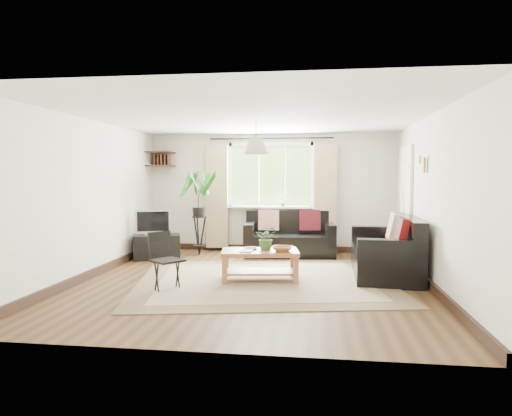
# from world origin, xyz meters

# --- Properties ---
(floor) EXTENTS (5.50, 5.50, 0.00)m
(floor) POSITION_xyz_m (0.00, 0.00, 0.00)
(floor) COLOR #312010
(floor) RESTS_ON ground
(ceiling) EXTENTS (5.50, 5.50, 0.00)m
(ceiling) POSITION_xyz_m (0.00, 0.00, 2.40)
(ceiling) COLOR white
(ceiling) RESTS_ON floor
(wall_back) EXTENTS (5.00, 0.02, 2.40)m
(wall_back) POSITION_xyz_m (0.00, 2.75, 1.20)
(wall_back) COLOR silver
(wall_back) RESTS_ON floor
(wall_front) EXTENTS (5.00, 0.02, 2.40)m
(wall_front) POSITION_xyz_m (0.00, -2.75, 1.20)
(wall_front) COLOR silver
(wall_front) RESTS_ON floor
(wall_left) EXTENTS (0.02, 5.50, 2.40)m
(wall_left) POSITION_xyz_m (-2.50, 0.00, 1.20)
(wall_left) COLOR silver
(wall_left) RESTS_ON floor
(wall_right) EXTENTS (0.02, 5.50, 2.40)m
(wall_right) POSITION_xyz_m (2.50, 0.00, 1.20)
(wall_right) COLOR silver
(wall_right) RESTS_ON floor
(rug) EXTENTS (4.14, 3.73, 0.02)m
(rug) POSITION_xyz_m (0.16, 0.01, 0.01)
(rug) COLOR beige
(rug) RESTS_ON floor
(window) EXTENTS (2.50, 0.16, 2.16)m
(window) POSITION_xyz_m (0.00, 2.71, 1.55)
(window) COLOR white
(window) RESTS_ON wall_back
(door) EXTENTS (0.06, 0.96, 2.06)m
(door) POSITION_xyz_m (2.47, 1.70, 1.00)
(door) COLOR silver
(door) RESTS_ON wall_right
(corner_shelf) EXTENTS (0.50, 0.50, 0.34)m
(corner_shelf) POSITION_xyz_m (-2.25, 2.50, 1.89)
(corner_shelf) COLOR black
(corner_shelf) RESTS_ON wall_back
(pendant_lamp) EXTENTS (0.36, 0.36, 0.54)m
(pendant_lamp) POSITION_xyz_m (0.00, 0.40, 2.05)
(pendant_lamp) COLOR beige
(pendant_lamp) RESTS_ON ceiling
(wall_sconce) EXTENTS (0.12, 0.12, 0.28)m
(wall_sconce) POSITION_xyz_m (2.43, 0.30, 1.74)
(wall_sconce) COLOR beige
(wall_sconce) RESTS_ON wall_right
(sofa_back) EXTENTS (1.79, 0.98, 0.82)m
(sofa_back) POSITION_xyz_m (0.41, 2.26, 0.41)
(sofa_back) COLOR black
(sofa_back) RESTS_ON floor
(sofa_right) EXTENTS (1.88, 0.98, 0.87)m
(sofa_right) POSITION_xyz_m (1.98, 0.65, 0.44)
(sofa_right) COLOR black
(sofa_right) RESTS_ON floor
(coffee_table) EXTENTS (1.19, 0.76, 0.46)m
(coffee_table) POSITION_xyz_m (0.11, 0.02, 0.23)
(coffee_table) COLOR brown
(coffee_table) RESTS_ON floor
(table_plant) EXTENTS (0.33, 0.29, 0.35)m
(table_plant) POSITION_xyz_m (0.20, 0.09, 0.63)
(table_plant) COLOR #305C25
(table_plant) RESTS_ON coffee_table
(bowl) EXTENTS (0.35, 0.35, 0.07)m
(bowl) POSITION_xyz_m (0.44, -0.03, 0.49)
(bowl) COLOR #905B31
(bowl) RESTS_ON coffee_table
(book_a) EXTENTS (0.18, 0.24, 0.02)m
(book_a) POSITION_xyz_m (-0.16, -0.12, 0.46)
(book_a) COLOR white
(book_a) RESTS_ON coffee_table
(book_b) EXTENTS (0.22, 0.26, 0.02)m
(book_b) POSITION_xyz_m (-0.13, 0.11, 0.47)
(book_b) COLOR #512B20
(book_b) RESTS_ON coffee_table
(tv_stand) EXTENTS (0.95, 0.73, 0.45)m
(tv_stand) POSITION_xyz_m (-2.02, 1.57, 0.23)
(tv_stand) COLOR black
(tv_stand) RESTS_ON floor
(tv) EXTENTS (0.68, 0.42, 0.49)m
(tv) POSITION_xyz_m (-2.09, 1.57, 0.70)
(tv) COLOR #A5A5AA
(tv) RESTS_ON tv_stand
(palm_stand) EXTENTS (0.79, 0.79, 1.65)m
(palm_stand) POSITION_xyz_m (-1.35, 2.10, 0.82)
(palm_stand) COLOR black
(palm_stand) RESTS_ON floor
(folding_chair) EXTENTS (0.57, 0.57, 0.78)m
(folding_chair) POSITION_xyz_m (-1.06, -0.69, 0.39)
(folding_chair) COLOR black
(folding_chair) RESTS_ON floor
(sill_plant) EXTENTS (0.14, 0.10, 0.27)m
(sill_plant) POSITION_xyz_m (0.25, 2.63, 1.06)
(sill_plant) COLOR #2D6023
(sill_plant) RESTS_ON window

